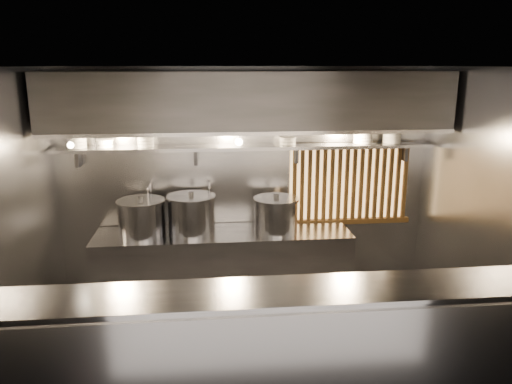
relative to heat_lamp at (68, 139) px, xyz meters
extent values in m
plane|color=black|center=(1.90, -0.85, -2.07)|extent=(4.50, 4.50, 0.00)
plane|color=black|center=(1.90, -0.85, 0.73)|extent=(4.50, 4.50, 0.00)
plane|color=gray|center=(1.90, 0.65, -0.67)|extent=(4.50, 0.00, 4.50)
plane|color=gray|center=(-0.35, -0.85, -0.67)|extent=(0.00, 3.00, 3.00)
plane|color=gray|center=(4.15, -0.85, -0.67)|extent=(0.00, 3.00, 3.00)
cube|color=gray|center=(1.90, -1.80, -1.52)|extent=(4.50, 0.50, 1.10)
cube|color=#939399|center=(1.90, -2.06, -1.52)|extent=(4.50, 0.02, 1.01)
cube|color=gray|center=(1.90, -1.80, -0.95)|extent=(4.50, 0.56, 0.03)
cube|color=gray|center=(1.60, 0.28, -1.62)|extent=(3.00, 0.70, 0.90)
cube|color=gray|center=(1.90, 0.47, -0.19)|extent=(4.40, 0.34, 0.04)
cube|color=#2D2D30|center=(1.90, 0.25, 0.36)|extent=(4.40, 0.80, 0.65)
cube|color=gray|center=(1.90, -0.15, 0.05)|extent=(4.40, 0.03, 0.04)
cube|color=#E5B067|center=(3.20, 0.63, -0.69)|extent=(1.50, 0.02, 0.92)
cube|color=brown|center=(3.20, 0.58, -0.20)|extent=(1.56, 0.06, 0.06)
cube|color=brown|center=(3.20, 0.58, -1.18)|extent=(1.56, 0.06, 0.06)
cube|color=brown|center=(2.49, 0.58, -0.69)|extent=(0.04, 0.04, 0.92)
cube|color=brown|center=(2.59, 0.58, -0.69)|extent=(0.04, 0.04, 0.92)
cube|color=brown|center=(2.68, 0.58, -0.69)|extent=(0.04, 0.04, 0.92)
cube|color=brown|center=(2.78, 0.58, -0.69)|extent=(0.04, 0.04, 0.92)
cube|color=brown|center=(2.87, 0.58, -0.69)|extent=(0.04, 0.04, 0.92)
cube|color=brown|center=(2.96, 0.58, -0.69)|extent=(0.04, 0.04, 0.92)
cube|color=brown|center=(3.06, 0.58, -0.69)|extent=(0.04, 0.04, 0.92)
cube|color=brown|center=(3.15, 0.58, -0.69)|extent=(0.04, 0.04, 0.92)
cube|color=brown|center=(3.24, 0.58, -0.69)|extent=(0.04, 0.04, 0.92)
cube|color=brown|center=(3.34, 0.58, -0.69)|extent=(0.04, 0.04, 0.92)
cube|color=brown|center=(3.43, 0.58, -0.69)|extent=(0.04, 0.04, 0.92)
cube|color=brown|center=(3.53, 0.58, -0.69)|extent=(0.04, 0.04, 0.92)
cube|color=brown|center=(3.62, 0.58, -0.69)|extent=(0.04, 0.04, 0.92)
cube|color=brown|center=(3.71, 0.58, -0.69)|extent=(0.04, 0.04, 0.92)
cube|color=brown|center=(3.81, 0.58, -0.69)|extent=(0.04, 0.04, 0.92)
cube|color=brown|center=(3.90, 0.58, -0.69)|extent=(0.04, 0.04, 0.92)
cylinder|color=silver|center=(0.75, 0.60, -0.88)|extent=(0.03, 0.03, 0.48)
sphere|color=silver|center=(0.75, 0.60, -0.64)|extent=(0.04, 0.04, 0.04)
cylinder|color=silver|center=(0.75, 0.47, -0.64)|extent=(0.03, 0.26, 0.03)
sphere|color=silver|center=(0.75, 0.34, -0.64)|extent=(0.04, 0.04, 0.04)
cylinder|color=silver|center=(0.75, 0.34, -0.71)|extent=(0.03, 0.03, 0.14)
cylinder|color=silver|center=(1.45, 0.60, -0.88)|extent=(0.03, 0.03, 0.48)
sphere|color=silver|center=(1.45, 0.60, -0.64)|extent=(0.04, 0.04, 0.04)
cylinder|color=silver|center=(1.45, 0.47, -0.64)|extent=(0.03, 0.26, 0.03)
sphere|color=silver|center=(1.45, 0.34, -0.64)|extent=(0.04, 0.04, 0.04)
cylinder|color=silver|center=(1.45, 0.34, -0.71)|extent=(0.03, 0.03, 0.14)
cone|color=gray|center=(0.00, 0.00, 0.00)|extent=(0.25, 0.27, 0.20)
sphere|color=#FFE0B2|center=(0.03, -0.02, -0.06)|extent=(0.07, 0.07, 0.07)
cylinder|color=#2D2D30|center=(0.00, 0.10, 0.08)|extent=(0.02, 0.22, 0.02)
cylinder|color=#2D2D30|center=(1.80, 0.35, -0.03)|extent=(0.01, 0.01, 0.12)
sphere|color=#FFE0B2|center=(1.80, 0.35, -0.11)|extent=(0.09, 0.09, 0.09)
cylinder|color=gray|center=(0.66, 0.27, -0.97)|extent=(0.54, 0.54, 0.39)
cylinder|color=gray|center=(0.66, 0.27, -0.76)|extent=(0.57, 0.57, 0.03)
cylinder|color=#2D2D30|center=(0.66, 0.27, -0.72)|extent=(0.06, 0.06, 0.04)
cylinder|color=gray|center=(1.24, 0.30, -0.96)|extent=(0.69, 0.69, 0.42)
cylinder|color=gray|center=(1.24, 0.30, -0.73)|extent=(0.73, 0.73, 0.03)
cylinder|color=#2D2D30|center=(1.24, 0.30, -0.69)|extent=(0.06, 0.06, 0.04)
cylinder|color=gray|center=(2.22, 0.26, -0.98)|extent=(0.57, 0.57, 0.38)
cylinder|color=gray|center=(2.22, 0.26, -0.77)|extent=(0.60, 0.60, 0.03)
cylinder|color=#2D2D30|center=(2.22, 0.26, -0.74)|extent=(0.06, 0.06, 0.04)
cylinder|color=white|center=(-0.03, 0.47, -0.15)|extent=(0.21, 0.21, 0.03)
cylinder|color=white|center=(-0.03, 0.47, -0.11)|extent=(0.21, 0.21, 0.03)
cylinder|color=white|center=(-0.03, 0.47, -0.07)|extent=(0.21, 0.21, 0.03)
cylinder|color=white|center=(-0.03, 0.47, -0.04)|extent=(0.23, 0.23, 0.01)
cylinder|color=white|center=(0.28, 0.47, -0.15)|extent=(0.18, 0.18, 0.03)
cylinder|color=white|center=(0.28, 0.47, -0.11)|extent=(0.18, 0.18, 0.03)
cylinder|color=white|center=(0.28, 0.47, -0.08)|extent=(0.20, 0.20, 0.01)
cylinder|color=white|center=(0.73, 0.47, -0.15)|extent=(0.19, 0.19, 0.03)
cylinder|color=white|center=(0.73, 0.47, -0.11)|extent=(0.19, 0.19, 0.03)
cylinder|color=white|center=(0.73, 0.47, -0.07)|extent=(0.19, 0.19, 0.03)
cylinder|color=white|center=(0.73, 0.47, -0.04)|extent=(0.20, 0.20, 0.01)
cylinder|color=white|center=(2.38, 0.47, -0.15)|extent=(0.19, 0.19, 0.03)
cylinder|color=white|center=(2.38, 0.47, -0.11)|extent=(0.19, 0.19, 0.03)
cylinder|color=white|center=(2.38, 0.47, -0.08)|extent=(0.20, 0.20, 0.01)
cylinder|color=white|center=(3.28, 0.47, -0.15)|extent=(0.21, 0.21, 0.03)
cylinder|color=white|center=(3.28, 0.47, -0.11)|extent=(0.21, 0.21, 0.03)
cylinder|color=white|center=(3.28, 0.47, -0.07)|extent=(0.21, 0.21, 0.03)
cylinder|color=white|center=(3.28, 0.47, -0.03)|extent=(0.21, 0.21, 0.03)
cylinder|color=white|center=(3.28, 0.47, -0.01)|extent=(0.23, 0.23, 0.01)
cylinder|color=white|center=(3.65, 0.47, -0.15)|extent=(0.21, 0.21, 0.03)
cylinder|color=white|center=(3.65, 0.47, -0.11)|extent=(0.21, 0.21, 0.03)
cylinder|color=white|center=(3.65, 0.47, -0.07)|extent=(0.21, 0.21, 0.03)
cylinder|color=white|center=(3.65, 0.47, -0.03)|extent=(0.21, 0.21, 0.03)
cylinder|color=white|center=(3.65, 0.47, -0.01)|extent=(0.23, 0.23, 0.01)
camera|label=1|loc=(1.42, -5.30, 0.75)|focal=35.00mm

